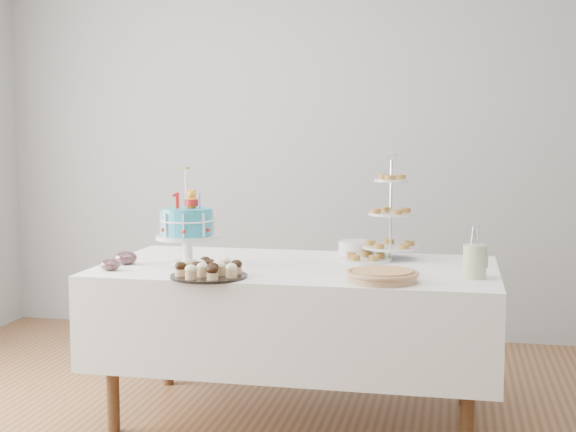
% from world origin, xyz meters
% --- Properties ---
extents(walls, '(5.04, 4.04, 2.70)m').
position_xyz_m(walls, '(0.00, 0.00, 1.35)').
color(walls, '#9EA0A3').
rests_on(walls, floor).
extents(table, '(1.92, 1.02, 0.77)m').
position_xyz_m(table, '(0.00, 0.30, 0.54)').
color(table, white).
rests_on(table, floor).
extents(birthday_cake, '(0.31, 0.31, 0.48)m').
position_xyz_m(birthday_cake, '(-0.54, 0.21, 0.90)').
color(birthday_cake, silver).
rests_on(birthday_cake, table).
extents(cupcake_tray, '(0.35, 0.35, 0.08)m').
position_xyz_m(cupcake_tray, '(-0.33, -0.10, 0.81)').
color(cupcake_tray, black).
rests_on(cupcake_tray, table).
extents(pie, '(0.32, 0.32, 0.05)m').
position_xyz_m(pie, '(0.44, -0.04, 0.80)').
color(pie, tan).
rests_on(pie, table).
extents(tiered_stand, '(0.28, 0.28, 0.55)m').
position_xyz_m(tiered_stand, '(0.43, 0.60, 1.00)').
color(tiered_stand, silver).
rests_on(tiered_stand, table).
extents(plate_stack, '(0.19, 0.19, 0.07)m').
position_xyz_m(plate_stack, '(0.24, 0.70, 0.81)').
color(plate_stack, silver).
rests_on(plate_stack, table).
extents(pastry_plate, '(0.26, 0.26, 0.04)m').
position_xyz_m(pastry_plate, '(0.31, 0.50, 0.79)').
color(pastry_plate, silver).
rests_on(pastry_plate, table).
extents(jam_bowl_a, '(0.09, 0.09, 0.06)m').
position_xyz_m(jam_bowl_a, '(-0.84, -0.02, 0.80)').
color(jam_bowl_a, silver).
rests_on(jam_bowl_a, table).
extents(jam_bowl_b, '(0.11, 0.11, 0.07)m').
position_xyz_m(jam_bowl_b, '(-0.84, 0.16, 0.80)').
color(jam_bowl_b, silver).
rests_on(jam_bowl_b, table).
extents(utensil_pitcher, '(0.11, 0.10, 0.23)m').
position_xyz_m(utensil_pitcher, '(0.84, 0.13, 0.85)').
color(utensil_pitcher, white).
rests_on(utensil_pitcher, table).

